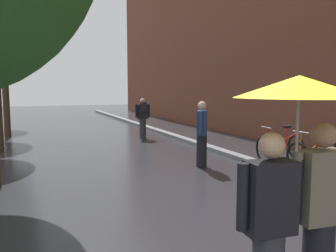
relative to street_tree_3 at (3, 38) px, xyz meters
name	(u,v)px	position (x,y,z in m)	size (l,w,h in m)	color
kerb_strip	(185,140)	(6.24, -3.93, -3.92)	(0.30, 36.00, 0.12)	slate
street_tree_3	(3,38)	(0.00, 0.00, 0.00)	(2.20, 2.20, 5.36)	#473323
street_tree_4	(4,55)	(-0.18, 3.81, -0.35)	(2.23, 2.23, 4.92)	#473323
parked_bicycle_3	(313,153)	(7.30, -9.05, -3.60)	(1.13, 0.78, 0.96)	black
parked_bicycle_4	(280,147)	(7.15, -8.04, -3.60)	(1.15, 0.82, 0.96)	black
couple_under_umbrella	(297,165)	(2.89, -13.17, -2.64)	(1.08, 1.05, 2.07)	#2D2D33
pedestrian_walking_midground	(202,134)	(4.83, -7.89, -3.14)	(0.40, 0.51, 1.65)	black
pedestrian_walking_far	(143,117)	(5.01, -2.60, -3.13)	(0.59, 0.35, 1.58)	#2D2D33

